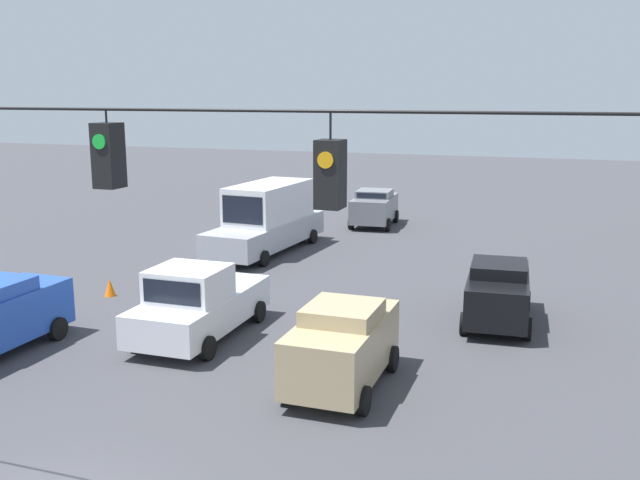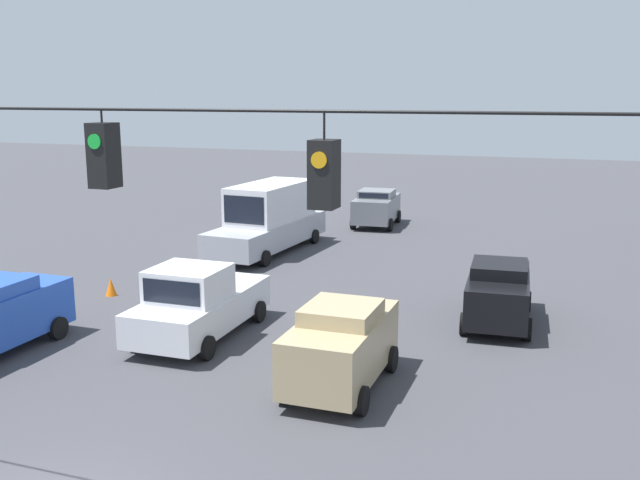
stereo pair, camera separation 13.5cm
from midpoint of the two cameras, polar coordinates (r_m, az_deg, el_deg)
The scene contains 8 objects.
overhead_signal_span at distance 11.47m, azimuth -22.90°, elevation -0.19°, with size 21.01×0.38×7.09m.
sedan_tan_crossing_near at distance 16.69m, azimuth 1.94°, elevation -8.34°, with size 1.99×3.99×1.98m.
sedan_black_oncoming_far at distance 21.87m, azimuth 14.25°, elevation -4.01°, with size 2.17×4.38×1.84m.
pickup_truck_white_withflow_mid at distance 20.24m, azimuth -9.55°, elevation -5.03°, with size 2.34×5.08×2.12m.
box_truck_silver_withflow_far at distance 30.76m, azimuth -3.97°, elevation 1.76°, with size 2.88×7.51×2.92m.
sedan_grey_withflow_deep at distance 36.73m, azimuth 4.64°, elevation 2.64°, with size 2.30×4.03×1.86m.
traffic_cone_third at distance 22.77m, azimuth -20.40°, elevation -5.50°, with size 0.37×0.37×0.60m, color orange.
traffic_cone_fourth at distance 25.14m, azimuth -16.23°, elevation -3.63°, with size 0.37×0.37×0.60m, color orange.
Camera 2 is at (-7.68, 8.04, 6.76)m, focal length 40.00 mm.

